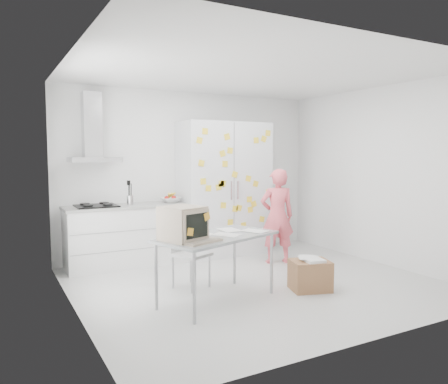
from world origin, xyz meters
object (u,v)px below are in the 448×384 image
person (277,216)px  desk (196,230)px  chair (187,248)px  cardboard_box (310,275)px

person → desk: bearing=49.5°
chair → cardboard_box: (1.28, -0.85, -0.31)m
chair → person: bearing=-7.4°
chair → cardboard_box: size_ratio=1.60×
person → cardboard_box: (-0.44, -1.32, -0.54)m
desk → chair: desk is taller
desk → cardboard_box: size_ratio=2.83×
person → cardboard_box: 1.49m
person → desk: (-1.92, -1.19, 0.13)m
cardboard_box → person: bearing=71.7°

